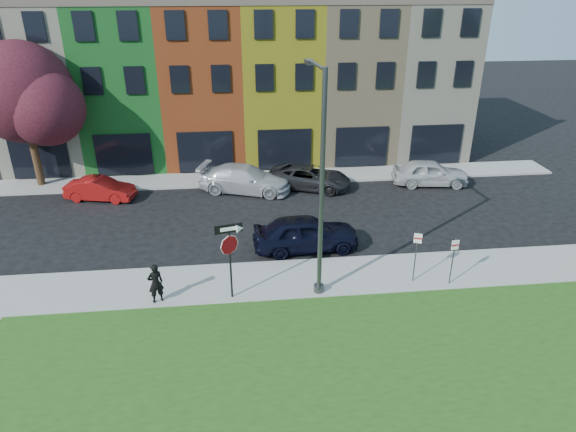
{
  "coord_description": "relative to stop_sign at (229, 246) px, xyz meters",
  "views": [
    {
      "loc": [
        -3.2,
        -15.11,
        11.53
      ],
      "look_at": [
        -1.11,
        4.0,
        2.51
      ],
      "focal_mm": 32.0,
      "sensor_mm": 36.0,
      "label": 1
    }
  ],
  "objects": [
    {
      "name": "tree_purple",
      "position": [
        -11.21,
        13.36,
        3.12
      ],
      "size": [
        6.77,
        5.92,
        8.34
      ],
      "color": "black",
      "rests_on": "sidewalk_far"
    },
    {
      "name": "sidewalk_far",
      "position": [
        0.54,
        13.12,
        -2.31
      ],
      "size": [
        40.0,
        2.4,
        0.12
      ],
      "primitive_type": "cube",
      "color": "gray",
      "rests_on": "ground"
    },
    {
      "name": "street_lamp",
      "position": [
        3.41,
        0.21,
        2.14
      ],
      "size": [
        0.58,
        2.57,
        8.71
      ],
      "rotation": [
        0.0,
        0.0,
        0.11
      ],
      "color": "#404345",
      "rests_on": "sidewalk_near"
    },
    {
      "name": "sedan_near",
      "position": [
        3.44,
        3.77,
        -1.55
      ],
      "size": [
        2.43,
        5.03,
        1.65
      ],
      "primitive_type": "imported",
      "rotation": [
        0.0,
        0.0,
        1.62
      ],
      "color": "black",
      "rests_on": "ground"
    },
    {
      "name": "parked_car_dark",
      "position": [
        4.71,
        11.27,
        -1.69
      ],
      "size": [
        5.54,
        6.41,
        1.36
      ],
      "primitive_type": "imported",
      "rotation": [
        0.0,
        0.0,
        1.2
      ],
      "color": "black",
      "rests_on": "ground"
    },
    {
      "name": "parking_sign_b",
      "position": [
        8.84,
        0.01,
        -0.94
      ],
      "size": [
        0.32,
        0.1,
        2.09
      ],
      "rotation": [
        0.0,
        0.0,
        0.15
      ],
      "color": "#404345",
      "rests_on": "sidewalk_near"
    },
    {
      "name": "rowhouse_block",
      "position": [
        1.04,
        19.3,
        2.62
      ],
      "size": [
        30.0,
        10.12,
        10.0
      ],
      "color": "beige",
      "rests_on": "ground"
    },
    {
      "name": "parked_car_white",
      "position": [
        12.04,
        11.0,
        -1.6
      ],
      "size": [
        2.94,
        4.95,
        1.53
      ],
      "primitive_type": "imported",
      "rotation": [
        0.0,
        0.0,
        1.44
      ],
      "color": "silver",
      "rests_on": "ground"
    },
    {
      "name": "parking_sign_a",
      "position": [
        7.43,
        0.38,
        -0.82
      ],
      "size": [
        0.31,
        0.15,
        2.3
      ],
      "rotation": [
        0.0,
        0.0,
        -0.36
      ],
      "color": "#404345",
      "rests_on": "sidewalk_near"
    },
    {
      "name": "stop_sign",
      "position": [
        0.0,
        0.0,
        0.0
      ],
      "size": [
        1.03,
        0.27,
        3.16
      ],
      "rotation": [
        0.0,
        0.0,
        0.22
      ],
      "color": "black",
      "rests_on": "sidewalk_near"
    },
    {
      "name": "sidewalk_near",
      "position": [
        5.54,
        1.12,
        -2.31
      ],
      "size": [
        40.0,
        3.0,
        0.12
      ],
      "primitive_type": "cube",
      "color": "gray",
      "rests_on": "ground"
    },
    {
      "name": "ground",
      "position": [
        3.54,
        -1.88,
        -2.37
      ],
      "size": [
        120.0,
        120.0,
        0.0
      ],
      "primitive_type": "plane",
      "color": "black",
      "rests_on": "ground"
    },
    {
      "name": "man",
      "position": [
        -2.87,
        0.02,
        -1.43
      ],
      "size": [
        0.88,
        0.82,
        1.63
      ],
      "primitive_type": "imported",
      "rotation": [
        0.0,
        0.0,
        3.54
      ],
      "color": "black",
      "rests_on": "sidewalk_near"
    },
    {
      "name": "parked_car_silver",
      "position": [
        0.9,
        11.14,
        -1.59
      ],
      "size": [
        5.22,
        6.6,
        1.56
      ],
      "primitive_type": "imported",
      "rotation": [
        0.0,
        0.0,
        1.27
      ],
      "color": "#B4B5BA",
      "rests_on": "ground"
    },
    {
      "name": "parked_car_red",
      "position": [
        -7.28,
        10.81,
        -1.73
      ],
      "size": [
        2.95,
        4.41,
        1.27
      ],
      "primitive_type": "imported",
      "rotation": [
        0.0,
        0.0,
        1.36
      ],
      "color": "maroon",
      "rests_on": "ground"
    }
  ]
}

